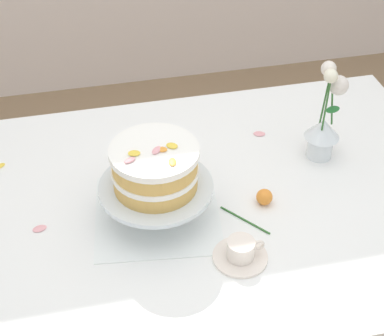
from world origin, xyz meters
The scene contains 9 objects.
dining_table centered at (0.00, -0.03, 0.65)m, with size 1.40×1.00×0.74m.
linen_napkin centered at (-0.16, -0.03, 0.74)m, with size 0.32×0.32×0.00m, color white.
cake_stand centered at (-0.16, -0.03, 0.82)m, with size 0.29×0.29×0.10m.
layer_cake centered at (-0.16, -0.03, 0.90)m, with size 0.22×0.22×0.12m.
flower_vase centered at (0.34, 0.11, 0.86)m, with size 0.10×0.10×0.30m.
teacup centered at (0.01, -0.23, 0.76)m, with size 0.13×0.13×0.06m.
fallen_rose centered at (0.12, -0.05, 0.76)m, with size 0.14×0.14×0.04m.
loose_petal_0 centered at (0.20, 0.25, 0.74)m, with size 0.04×0.03×0.00m, color pink.
loose_petal_2 centered at (-0.46, -0.02, 0.74)m, with size 0.04×0.02×0.00m, color pink.
Camera 1 is at (-0.32, -1.16, 1.83)m, focal length 56.39 mm.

